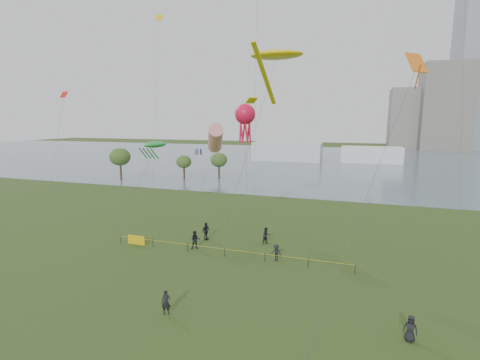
% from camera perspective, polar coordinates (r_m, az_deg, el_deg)
% --- Properties ---
extents(ground_plane, '(400.00, 400.00, 0.00)m').
position_cam_1_polar(ground_plane, '(23.77, -8.33, -23.52)').
color(ground_plane, '#213611').
extents(lake, '(400.00, 120.00, 0.08)m').
position_cam_1_polar(lake, '(118.73, 13.86, 3.15)').
color(lake, slate).
rests_on(lake, ground_plane).
extents(building_mid, '(20.00, 20.00, 38.00)m').
position_cam_1_polar(building_mid, '(183.49, 30.49, 10.26)').
color(building_mid, slate).
rests_on(building_mid, ground_plane).
extents(building_low, '(16.00, 18.00, 28.00)m').
position_cam_1_polar(building_low, '(187.06, 25.74, 9.06)').
color(building_low, slate).
rests_on(building_low, ground_plane).
extents(pavilion_left, '(22.00, 8.00, 6.00)m').
position_cam_1_polar(pavilion_left, '(115.07, 7.74, 4.63)').
color(pavilion_left, silver).
rests_on(pavilion_left, ground_plane).
extents(pavilion_right, '(18.00, 7.00, 5.00)m').
position_cam_1_polar(pavilion_right, '(116.23, 20.74, 3.90)').
color(pavilion_right, white).
rests_on(pavilion_right, ground_plane).
extents(trees, '(24.17, 12.48, 7.08)m').
position_cam_1_polar(trees, '(79.10, -12.58, 3.39)').
color(trees, '#3A291A').
rests_on(trees, ground_plane).
extents(fence, '(24.07, 0.07, 1.05)m').
position_cam_1_polar(fence, '(36.79, -11.61, -10.25)').
color(fence, black).
rests_on(fence, ground_plane).
extents(spectator_a, '(1.16, 1.07, 1.92)m').
position_cam_1_polar(spectator_a, '(36.28, -7.34, -9.73)').
color(spectator_a, black).
rests_on(spectator_a, ground_plane).
extents(spectator_b, '(1.18, 0.89, 1.62)m').
position_cam_1_polar(spectator_b, '(33.36, 5.96, -11.76)').
color(spectator_b, black).
rests_on(spectator_b, ground_plane).
extents(spectator_c, '(0.81, 1.24, 1.96)m').
position_cam_1_polar(spectator_c, '(38.85, -5.61, -8.35)').
color(spectator_c, black).
rests_on(spectator_c, ground_plane).
extents(spectator_d, '(0.90, 0.69, 1.63)m').
position_cam_1_polar(spectator_d, '(24.58, 26.17, -21.03)').
color(spectator_d, black).
rests_on(spectator_d, ground_plane).
extents(spectator_f, '(0.72, 0.60, 1.70)m').
position_cam_1_polar(spectator_f, '(25.42, -12.05, -19.04)').
color(spectator_f, black).
rests_on(spectator_f, ground_plane).
extents(spectator_g, '(1.10, 1.12, 1.82)m').
position_cam_1_polar(spectator_g, '(37.53, 4.33, -9.10)').
color(spectator_g, black).
rests_on(spectator_g, ground_plane).
extents(kite_stingray, '(8.03, 10.01, 19.33)m').
position_cam_1_polar(kite_stingray, '(33.88, 5.97, 19.64)').
color(kite_stingray, '#3F3F42').
extents(kite_windsock, '(4.25, 10.57, 12.71)m').
position_cam_1_polar(kite_windsock, '(43.56, -4.08, 6.79)').
color(kite_windsock, '#3F3F42').
extents(kite_creature, '(2.26, 11.09, 10.37)m').
position_cam_1_polar(kite_creature, '(46.18, -13.78, 5.64)').
color(kite_creature, '#3F3F42').
extents(kite_octopus, '(3.04, 6.04, 14.69)m').
position_cam_1_polar(kite_octopus, '(35.63, 0.85, 10.62)').
color(kite_octopus, '#3F3F42').
extents(kite_delta, '(6.56, 11.41, 17.31)m').
position_cam_1_polar(kite_delta, '(25.43, 26.45, 15.12)').
color(kite_delta, '#3F3F42').
extents(small_kites, '(46.10, 12.43, 14.33)m').
position_cam_1_polar(small_kites, '(38.70, 3.07, 25.04)').
color(small_kites, yellow).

